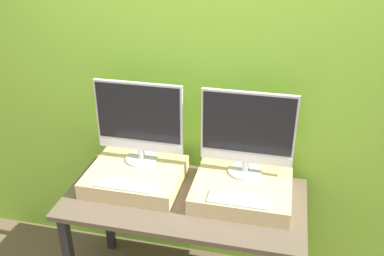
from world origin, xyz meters
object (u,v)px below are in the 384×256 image
object	(u,v)px
monitor_left	(139,121)
monitor_right	(247,132)
keyboard_left	(125,184)
keyboard_right	(239,199)

from	to	relation	value
monitor_left	monitor_right	xyz separation A→B (m)	(0.64, 0.00, 0.00)
monitor_right	keyboard_left	bearing A→B (deg)	-155.97
monitor_right	keyboard_right	bearing A→B (deg)	-90.00
keyboard_left	monitor_right	distance (m)	0.75
monitor_left	keyboard_left	world-z (taller)	monitor_left
monitor_left	keyboard_left	distance (m)	0.39
monitor_left	monitor_right	distance (m)	0.64
keyboard_left	keyboard_right	distance (m)	0.64
monitor_left	monitor_right	world-z (taller)	same
monitor_left	keyboard_right	distance (m)	0.75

